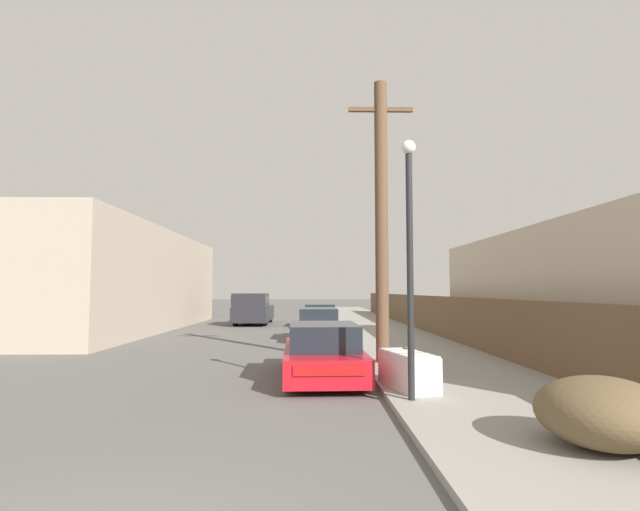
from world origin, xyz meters
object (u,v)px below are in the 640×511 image
Objects in this scene: parked_sports_car_red at (323,353)px; pickup_truck at (253,309)px; discarded_fridge at (408,370)px; car_parked_mid at (319,325)px; car_parked_far at (320,316)px; utility_pole at (381,217)px; brush_pile at (603,412)px; street_lamp at (410,247)px.

parked_sports_car_red is 18.72m from pickup_truck.
car_parked_mid is (-1.62, 10.94, 0.14)m from discarded_fridge.
pickup_truck is (-4.03, 1.81, 0.33)m from car_parked_far.
discarded_fridge is 0.40× the size of car_parked_mid.
discarded_fridge is at bearing -49.77° from parked_sports_car_red.
parked_sports_car_red is (-1.65, 1.83, 0.11)m from discarded_fridge.
car_parked_mid is at bearing -89.11° from car_parked_far.
utility_pole is at bearing 45.32° from parked_sports_car_red.
discarded_fridge is 0.32× the size of pickup_truck.
utility_pole is (5.45, -16.54, 3.14)m from pickup_truck.
brush_pile is at bearing 107.13° from pickup_truck.
car_parked_mid reaches higher than car_parked_far.
discarded_fridge is at bearing 105.62° from pickup_truck.
car_parked_far is (0.24, 16.52, 0.02)m from parked_sports_car_red.
discarded_fridge is 20.88m from pickup_truck.
car_parked_mid is 7.41m from car_parked_far.
utility_pole is 1.66× the size of street_lamp.
discarded_fridge is 0.23× the size of utility_pole.
car_parked_far is at bearing 93.73° from street_lamp.
parked_sports_car_red is at bearing 118.40° from discarded_fridge.
street_lamp is at bearing -91.91° from utility_pole.
parked_sports_car_red reaches higher than car_parked_far.
utility_pole is at bearing 88.09° from street_lamp.
car_parked_mid reaches higher than discarded_fridge.
car_parked_mid is 0.56× the size of utility_pole.
pickup_truck is at bearing 91.46° from discarded_fridge.
pickup_truck reaches higher than parked_sports_car_red.
brush_pile is (3.10, -22.09, -0.05)m from car_parked_far.
car_parked_mid is at bearing 102.69° from brush_pile.
utility_pole is at bearing 102.81° from brush_pile.
car_parked_far is at bearing 95.52° from utility_pole.
brush_pile is (3.34, -5.57, -0.03)m from parked_sports_car_red.
car_parked_far is 22.31m from brush_pile.
discarded_fridge is at bearing 82.28° from street_lamp.
street_lamp is (1.48, -11.99, 2.21)m from car_parked_mid.
car_parked_mid reaches higher than brush_pile.
parked_sports_car_red is 6.50m from brush_pile.
car_parked_mid is at bearing 87.99° from parked_sports_car_red.
car_parked_mid is 0.98× the size of car_parked_far.
street_lamp reaches higher than pickup_truck.
parked_sports_car_red reaches higher than brush_pile.
car_parked_far is 0.95× the size of street_lamp.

